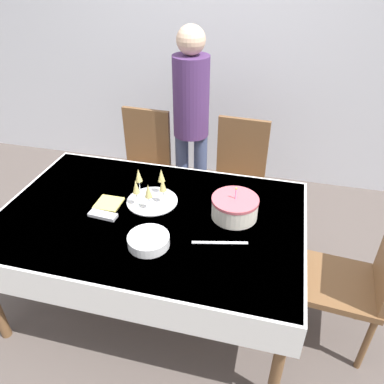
% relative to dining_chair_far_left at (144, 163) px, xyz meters
% --- Properties ---
extents(ground_plane, '(12.00, 12.00, 0.00)m').
position_rel_dining_chair_far_left_xyz_m(ground_plane, '(0.39, -0.90, -0.53)').
color(ground_plane, '#564C47').
extents(wall_back, '(8.00, 0.05, 2.70)m').
position_rel_dining_chair_far_left_xyz_m(wall_back, '(0.39, 0.95, 0.82)').
color(wall_back, silver).
rests_on(wall_back, ground_plane).
extents(dining_table, '(1.79, 1.17, 0.72)m').
position_rel_dining_chair_far_left_xyz_m(dining_table, '(0.39, -0.90, 0.10)').
color(dining_table, white).
rests_on(dining_table, ground_plane).
extents(dining_chair_far_left, '(0.44, 0.44, 0.96)m').
position_rel_dining_chair_far_left_xyz_m(dining_chair_far_left, '(0.00, 0.00, 0.00)').
color(dining_chair_far_left, brown).
rests_on(dining_chair_far_left, ground_plane).
extents(dining_chair_far_right, '(0.44, 0.44, 0.96)m').
position_rel_dining_chair_far_left_xyz_m(dining_chair_far_right, '(0.79, -0.00, 0.00)').
color(dining_chair_far_right, brown).
rests_on(dining_chair_far_right, ground_plane).
extents(dining_chair_right_end, '(0.45, 0.45, 0.96)m').
position_rel_dining_chair_far_left_xyz_m(dining_chair_right_end, '(1.61, -0.91, 0.00)').
color(dining_chair_right_end, brown).
rests_on(dining_chair_right_end, ground_plane).
extents(birthday_cake, '(0.27, 0.27, 0.20)m').
position_rel_dining_chair_far_left_xyz_m(birthday_cake, '(0.87, -0.80, 0.26)').
color(birthday_cake, silver).
rests_on(birthday_cake, dining_table).
extents(champagne_tray, '(0.32, 0.32, 0.18)m').
position_rel_dining_chair_far_left_xyz_m(champagne_tray, '(0.35, -0.77, 0.28)').
color(champagne_tray, silver).
rests_on(champagne_tray, dining_table).
extents(plate_stack_main, '(0.22, 0.22, 0.06)m').
position_rel_dining_chair_far_left_xyz_m(plate_stack_main, '(0.47, -1.15, 0.23)').
color(plate_stack_main, white).
rests_on(plate_stack_main, dining_table).
extents(cake_knife, '(0.30, 0.09, 0.00)m').
position_rel_dining_chair_far_left_xyz_m(cake_knife, '(0.84, -1.05, 0.20)').
color(cake_knife, silver).
rests_on(cake_knife, dining_table).
extents(fork_pile, '(0.17, 0.07, 0.02)m').
position_rel_dining_chair_far_left_xyz_m(fork_pile, '(0.13, -0.99, 0.21)').
color(fork_pile, silver).
rests_on(fork_pile, dining_table).
extents(napkin_pile, '(0.15, 0.15, 0.01)m').
position_rel_dining_chair_far_left_xyz_m(napkin_pile, '(0.11, -0.87, 0.20)').
color(napkin_pile, '#E0D166').
rests_on(napkin_pile, dining_table).
extents(person_standing, '(0.28, 0.28, 1.60)m').
position_rel_dining_chair_far_left_xyz_m(person_standing, '(0.38, 0.13, 0.43)').
color(person_standing, '#3F4C72').
rests_on(person_standing, ground_plane).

